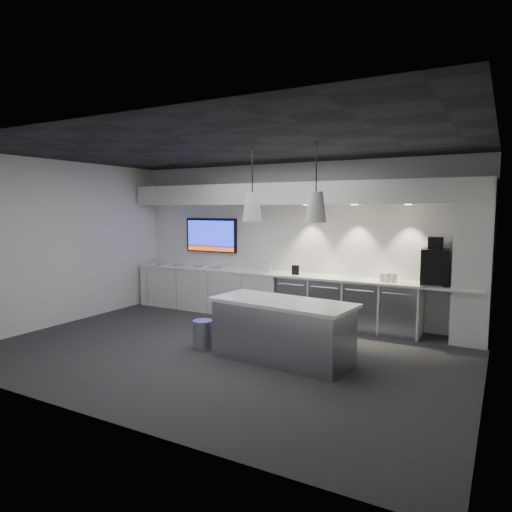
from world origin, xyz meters
The scene contains 28 objects.
floor centered at (0.00, 0.00, 0.00)m, with size 7.00×7.00×0.00m, color #2E2E30.
ceiling centered at (0.00, 0.00, 3.00)m, with size 7.00×7.00×0.00m, color black.
wall_back centered at (0.00, 2.50, 1.50)m, with size 7.00×7.00×0.00m, color white.
wall_front centered at (0.00, -2.50, 1.50)m, with size 7.00×7.00×0.00m, color white.
wall_left centered at (-3.50, 0.00, 1.50)m, with size 7.00×7.00×0.00m, color white.
wall_right centered at (3.50, 0.00, 1.50)m, with size 7.00×7.00×0.00m, color white.
back_counter centered at (0.00, 2.17, 0.88)m, with size 6.80×0.65×0.04m, color white.
left_base_cabinets centered at (-1.75, 2.17, 0.43)m, with size 3.30×0.63×0.86m, color white.
fridge_unit_a centered at (0.25, 2.17, 0.42)m, with size 0.60×0.61×0.85m, color #95979D.
fridge_unit_b centered at (0.88, 2.17, 0.42)m, with size 0.60×0.61×0.85m, color #95979D.
fridge_unit_c centered at (1.51, 2.17, 0.42)m, with size 0.60×0.61×0.85m, color #95979D.
fridge_unit_d centered at (2.14, 2.17, 0.42)m, with size 0.60×0.61×0.85m, color #95979D.
backsplash centered at (1.20, 2.48, 1.55)m, with size 4.60×0.03×1.30m, color white.
soffit centered at (0.00, 2.20, 2.40)m, with size 6.90×0.60×0.40m, color white.
column centered at (3.20, 2.20, 1.30)m, with size 0.55×0.55×2.60m, color white.
wall_tv centered at (-1.90, 2.45, 1.56)m, with size 1.25×0.07×0.72m.
island centered at (0.95, 0.03, 0.43)m, with size 2.09×1.07×0.85m.
bin centered at (-0.34, -0.07, 0.22)m, with size 0.31×0.31×0.44m, color #95979D.
coffee_machine centered at (2.64, 2.20, 1.22)m, with size 0.48×0.64×0.77m.
sign_black centered at (0.23, 2.10, 0.99)m, with size 0.14×0.02×0.18m, color black.
sign_white centered at (-0.38, 2.13, 0.97)m, with size 0.18×0.02×0.14m, color white.
cup_cluster centered at (1.94, 2.09, 0.97)m, with size 0.27×0.17×0.15m, color silver, non-canonical shape.
tray_a centered at (-2.97, 2.09, 0.91)m, with size 0.16×0.16×0.03m, color #969696.
tray_b centered at (-2.55, 2.12, 0.91)m, with size 0.16×0.16×0.03m, color #969696.
tray_c centered at (-2.03, 2.15, 0.91)m, with size 0.16×0.16×0.03m, color #969696.
tray_d centered at (-1.58, 2.14, 0.91)m, with size 0.16×0.16×0.03m, color #969696.
pendant_left centered at (0.47, 0.03, 2.15)m, with size 0.28×0.28×1.10m.
pendant_right centered at (1.43, 0.03, 2.15)m, with size 0.28×0.28×1.10m.
Camera 1 is at (3.64, -5.61, 2.13)m, focal length 32.00 mm.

